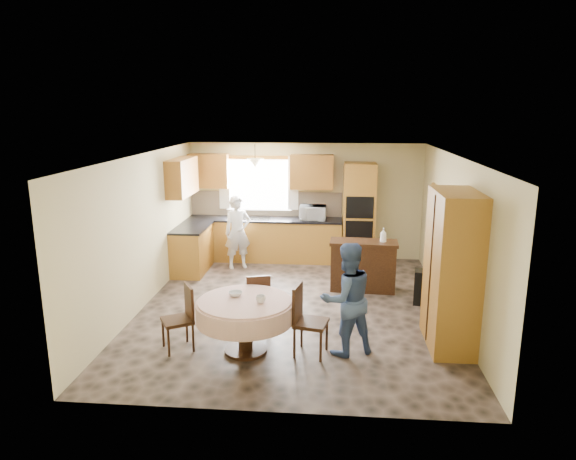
% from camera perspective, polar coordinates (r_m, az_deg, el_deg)
% --- Properties ---
extents(floor, '(5.00, 6.00, 0.01)m').
position_cam_1_polar(floor, '(8.57, 0.73, -8.64)').
color(floor, brown).
rests_on(floor, ground).
extents(ceiling, '(5.00, 6.00, 0.01)m').
position_cam_1_polar(ceiling, '(7.98, 0.78, 8.24)').
color(ceiling, white).
rests_on(ceiling, wall_back).
extents(wall_back, '(5.00, 0.02, 2.50)m').
position_cam_1_polar(wall_back, '(11.12, 1.89, 3.21)').
color(wall_back, tan).
rests_on(wall_back, floor).
extents(wall_front, '(5.00, 0.02, 2.50)m').
position_cam_1_polar(wall_front, '(5.34, -1.63, -8.24)').
color(wall_front, tan).
rests_on(wall_front, floor).
extents(wall_left, '(0.02, 6.00, 2.50)m').
position_cam_1_polar(wall_left, '(8.73, -15.84, -0.14)').
color(wall_left, tan).
rests_on(wall_left, floor).
extents(wall_right, '(0.02, 6.00, 2.50)m').
position_cam_1_polar(wall_right, '(8.39, 18.04, -0.83)').
color(wall_right, tan).
rests_on(wall_right, floor).
extents(window, '(1.40, 0.03, 1.10)m').
position_cam_1_polar(window, '(11.14, -3.27, 5.03)').
color(window, white).
rests_on(window, wall_back).
extents(curtain_left, '(0.22, 0.02, 1.15)m').
position_cam_1_polar(curtain_left, '(11.21, -7.12, 5.27)').
color(curtain_left, white).
rests_on(curtain_left, wall_back).
extents(curtain_right, '(0.22, 0.02, 1.15)m').
position_cam_1_polar(curtain_right, '(11.00, 0.58, 5.21)').
color(curtain_right, white).
rests_on(curtain_right, wall_back).
extents(base_cab_back, '(3.30, 0.60, 0.88)m').
position_cam_1_polar(base_cab_back, '(11.08, -2.62, -1.13)').
color(base_cab_back, gold).
rests_on(base_cab_back, floor).
extents(counter_back, '(3.30, 0.64, 0.04)m').
position_cam_1_polar(counter_back, '(10.97, -2.65, 1.20)').
color(counter_back, black).
rests_on(counter_back, base_cab_back).
extents(base_cab_left, '(0.60, 1.20, 0.88)m').
position_cam_1_polar(base_cab_left, '(10.49, -10.60, -2.18)').
color(base_cab_left, gold).
rests_on(base_cab_left, floor).
extents(counter_left, '(0.64, 1.20, 0.04)m').
position_cam_1_polar(counter_left, '(10.38, -10.71, 0.26)').
color(counter_left, black).
rests_on(counter_left, base_cab_left).
extents(backsplash, '(3.30, 0.02, 0.55)m').
position_cam_1_polar(backsplash, '(11.20, -2.47, 2.91)').
color(backsplash, '#CAB18F').
rests_on(backsplash, wall_back).
extents(wall_cab_left, '(0.85, 0.33, 0.72)m').
position_cam_1_polar(wall_cab_left, '(11.15, -8.77, 6.52)').
color(wall_cab_left, '#B06C2C').
rests_on(wall_cab_left, wall_back).
extents(wall_cab_right, '(0.90, 0.33, 0.72)m').
position_cam_1_polar(wall_cab_right, '(10.85, 2.66, 6.47)').
color(wall_cab_right, '#B06C2C').
rests_on(wall_cab_right, wall_back).
extents(wall_cab_side, '(0.33, 1.20, 0.72)m').
position_cam_1_polar(wall_cab_side, '(10.24, -11.69, 5.79)').
color(wall_cab_side, '#B06C2C').
rests_on(wall_cab_side, wall_left).
extents(oven_tower, '(0.66, 0.62, 2.12)m').
position_cam_1_polar(oven_tower, '(10.85, 7.87, 1.81)').
color(oven_tower, gold).
rests_on(oven_tower, floor).
extents(oven_upper, '(0.56, 0.01, 0.45)m').
position_cam_1_polar(oven_upper, '(10.50, 7.99, 2.48)').
color(oven_upper, black).
rests_on(oven_upper, oven_tower).
extents(oven_lower, '(0.56, 0.01, 0.45)m').
position_cam_1_polar(oven_lower, '(10.61, 7.90, -0.17)').
color(oven_lower, black).
rests_on(oven_lower, oven_tower).
extents(pendant, '(0.36, 0.36, 0.18)m').
position_cam_1_polar(pendant, '(10.60, -3.67, 7.44)').
color(pendant, beige).
rests_on(pendant, ceiling).
extents(sideboard, '(1.22, 0.56, 0.85)m').
position_cam_1_polar(sideboard, '(9.35, 8.33, -4.10)').
color(sideboard, '#3B2210').
rests_on(sideboard, floor).
extents(space_heater, '(0.47, 0.36, 0.58)m').
position_cam_1_polar(space_heater, '(8.95, 15.18, -6.17)').
color(space_heater, black).
rests_on(space_heater, floor).
extents(cupboard, '(0.57, 1.13, 2.16)m').
position_cam_1_polar(cupboard, '(7.30, 17.77, -4.29)').
color(cupboard, gold).
rests_on(cupboard, floor).
extents(dining_table, '(1.30, 1.30, 0.74)m').
position_cam_1_polar(dining_table, '(6.94, -4.80, -9.03)').
color(dining_table, '#3B2210').
rests_on(dining_table, floor).
extents(chair_left, '(0.53, 0.53, 0.89)m').
position_cam_1_polar(chair_left, '(7.19, -11.66, -9.16)').
color(chair_left, '#3B2210').
rests_on(chair_left, floor).
extents(chair_back, '(0.46, 0.46, 0.85)m').
position_cam_1_polar(chair_back, '(7.67, -3.37, -7.61)').
color(chair_back, '#3B2210').
rests_on(chair_back, floor).
extents(chair_right, '(0.49, 0.49, 0.96)m').
position_cam_1_polar(chair_right, '(6.89, 1.94, -9.57)').
color(chair_right, '#3B2210').
rests_on(chair_right, floor).
extents(framed_picture, '(0.06, 0.58, 0.48)m').
position_cam_1_polar(framed_picture, '(9.81, 16.00, 3.47)').
color(framed_picture, gold).
rests_on(framed_picture, wall_right).
extents(microwave, '(0.56, 0.38, 0.30)m').
position_cam_1_polar(microwave, '(10.80, 2.77, 1.93)').
color(microwave, silver).
rests_on(microwave, counter_back).
extents(person_sink, '(0.65, 0.55, 1.49)m').
position_cam_1_polar(person_sink, '(10.50, -5.61, -0.26)').
color(person_sink, silver).
rests_on(person_sink, floor).
extents(person_dining, '(0.92, 0.84, 1.53)m').
position_cam_1_polar(person_dining, '(6.86, 6.53, -7.62)').
color(person_dining, '#3D5686').
rests_on(person_dining, floor).
extents(bowl_sideboard, '(0.24, 0.24, 0.05)m').
position_cam_1_polar(bowl_sideboard, '(9.21, 6.36, -1.39)').
color(bowl_sideboard, '#B2B2B2').
rests_on(bowl_sideboard, sideboard).
extents(bottle_sideboard, '(0.14, 0.14, 0.30)m').
position_cam_1_polar(bottle_sideboard, '(9.23, 10.54, -0.70)').
color(bottle_sideboard, silver).
rests_on(bottle_sideboard, sideboard).
extents(cup_table, '(0.13, 0.13, 0.10)m').
position_cam_1_polar(cup_table, '(6.75, -3.05, -7.69)').
color(cup_table, '#B2B2B2').
rests_on(cup_table, dining_table).
extents(bowl_table, '(0.24, 0.24, 0.06)m').
position_cam_1_polar(bowl_table, '(7.02, -5.86, -7.08)').
color(bowl_table, '#B2B2B2').
rests_on(bowl_table, dining_table).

